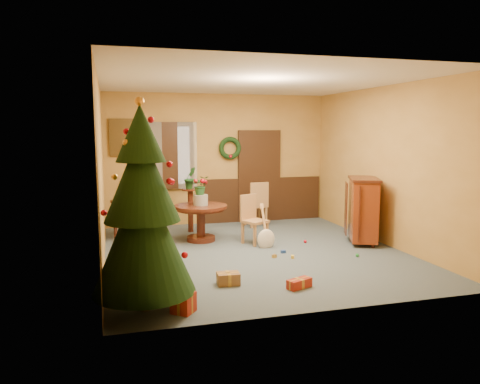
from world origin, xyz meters
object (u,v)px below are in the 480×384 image
object	(u,v)px
dining_table	(201,216)
christmas_tree	(143,211)
writing_desk	(135,209)
chair_near	(252,217)
sideboard	(363,208)

from	to	relation	value
dining_table	christmas_tree	distance (m)	3.53
christmas_tree	dining_table	bearing A→B (deg)	68.11
dining_table	writing_desk	xyz separation A→B (m)	(-1.18, 0.64, 0.08)
christmas_tree	writing_desk	xyz separation A→B (m)	(0.11, 3.86, -0.61)
chair_near	writing_desk	xyz separation A→B (m)	(-2.07, 1.06, 0.08)
christmas_tree	writing_desk	size ratio (longest dim) A/B	2.63
dining_table	chair_near	size ratio (longest dim) A/B	1.10
sideboard	dining_table	bearing A→B (deg)	161.43
writing_desk	sideboard	bearing A→B (deg)	-21.60
christmas_tree	sideboard	bearing A→B (deg)	28.28
dining_table	sideboard	bearing A→B (deg)	-18.57
dining_table	christmas_tree	size ratio (longest dim) A/B	0.41
writing_desk	sideboard	size ratio (longest dim) A/B	0.77
chair_near	christmas_tree	distance (m)	3.61
chair_near	christmas_tree	xyz separation A→B (m)	(-2.18, -2.79, 0.68)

